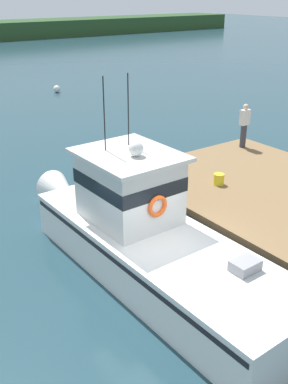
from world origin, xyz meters
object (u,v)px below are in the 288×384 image
Objects in this scene: main_fishing_boat at (145,235)px; bait_bucket at (219,179)px; deckhand_by_the_boat at (244,125)px; mooring_buoy_inshore at (57,89)px.

bait_bucket is at bearing 15.30° from main_fishing_boat.
bait_bucket is 3.93m from deckhand_by_the_boat.
deckhand_by_the_boat reaches higher than mooring_buoy_inshore.
bait_bucket is at bearing -102.14° from mooring_buoy_inshore.
bait_bucket is (3.45, 0.94, 0.36)m from main_fishing_boat.
bait_bucket reaches higher than mooring_buoy_inshore.
deckhand_by_the_boat is at bearing 24.28° from main_fishing_boat.
deckhand_by_the_boat reaches higher than bait_bucket.
deckhand_by_the_boat is 18.63m from mooring_buoy_inshore.
mooring_buoy_inshore is at bearing 86.37° from deckhand_by_the_boat.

